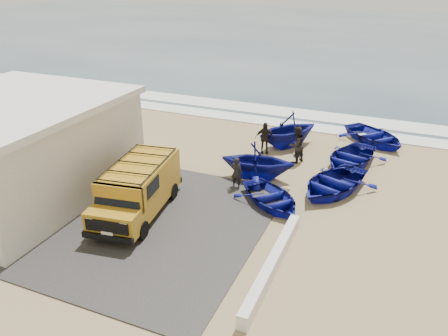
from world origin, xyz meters
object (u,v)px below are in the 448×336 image
(boat_far_right, at_px, (374,136))
(van, at_px, (138,187))
(parapet, at_px, (273,264))
(fisherman_front, at_px, (236,173))
(boat_near_left, at_px, (271,198))
(fisherman_back, at_px, (265,138))
(boat_far_left, at_px, (288,130))
(building, at_px, (10,148))
(boat_mid_left, at_px, (258,161))
(boat_mid_right, at_px, (350,158))
(fisherman_middle, at_px, (296,145))
(boat_near_right, at_px, (333,183))

(boat_far_right, bearing_deg, van, -171.86)
(parapet, bearing_deg, fisherman_front, 122.70)
(boat_near_left, distance_m, fisherman_back, 5.88)
(boat_near_left, relative_size, boat_far_left, 0.91)
(van, bearing_deg, building, 177.06)
(boat_mid_left, relative_size, fisherman_front, 2.32)
(boat_mid_right, relative_size, boat_far_right, 1.00)
(boat_far_right, bearing_deg, parapet, -145.72)
(parapet, height_order, fisherman_middle, fisherman_middle)
(boat_mid_left, distance_m, boat_far_right, 8.61)
(fisherman_back, bearing_deg, fisherman_middle, -36.69)
(building, bearing_deg, boat_mid_left, 30.25)
(fisherman_back, bearing_deg, boat_near_right, -57.20)
(boat_mid_left, height_order, boat_mid_right, boat_mid_left)
(boat_mid_right, xyz_separation_m, boat_far_right, (0.85, 3.79, -0.00))
(boat_near_right, xyz_separation_m, boat_mid_right, (0.29, 3.31, -0.01))
(building, height_order, fisherman_front, building)
(boat_far_left, xyz_separation_m, boat_far_right, (4.57, 2.49, -0.59))
(building, bearing_deg, boat_far_right, 41.34)
(van, distance_m, boat_near_left, 5.71)
(boat_near_right, bearing_deg, boat_far_left, 147.39)
(building, bearing_deg, boat_near_right, 22.93)
(van, distance_m, fisherman_back, 8.69)
(fisherman_back, bearing_deg, van, -130.43)
(building, xyz_separation_m, van, (6.16, 0.58, -0.97))
(boat_far_left, bearing_deg, boat_far_right, 65.50)
(parapet, bearing_deg, fisherman_middle, 99.71)
(parapet, height_order, boat_mid_right, boat_mid_right)
(boat_near_left, distance_m, boat_far_left, 7.07)
(boat_near_left, bearing_deg, boat_far_left, 50.84)
(parapet, distance_m, boat_mid_left, 7.25)
(boat_near_right, height_order, fisherman_front, fisherman_front)
(boat_far_left, relative_size, boat_far_right, 0.93)
(boat_mid_right, bearing_deg, fisherman_front, -119.79)
(boat_mid_right, relative_size, boat_far_left, 1.08)
(building, xyz_separation_m, boat_near_right, (13.35, 5.64, -1.72))
(van, relative_size, boat_near_right, 1.26)
(parapet, height_order, boat_mid_left, boat_mid_left)
(boat_near_left, bearing_deg, van, 160.16)
(building, height_order, boat_mid_right, building)
(boat_far_right, distance_m, fisherman_back, 6.79)
(parapet, relative_size, fisherman_front, 3.92)
(boat_near_right, relative_size, fisherman_middle, 2.17)
(building, distance_m, van, 6.26)
(boat_near_left, bearing_deg, building, 147.79)
(boat_near_left, height_order, boat_far_left, boat_far_left)
(boat_near_right, xyz_separation_m, fisherman_middle, (-2.43, 2.61, 0.55))
(van, distance_m, fisherman_front, 4.77)
(van, relative_size, boat_far_right, 1.29)
(boat_mid_left, distance_m, boat_mid_right, 5.20)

